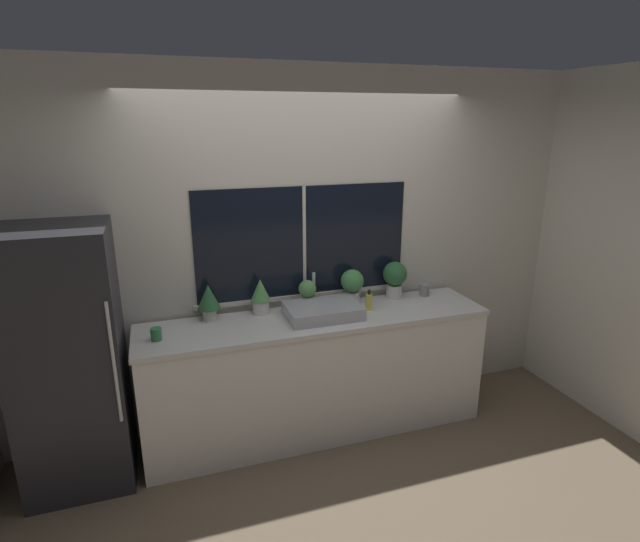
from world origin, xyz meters
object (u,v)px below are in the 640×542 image
refrigerator (70,357)px  potted_plant_far_right (395,277)px  sink (323,310)px  mug_grey (424,290)px  potted_plant_center (307,293)px  potted_plant_right (352,284)px  potted_plant_far_left (209,299)px  soap_bottle (369,302)px  potted_plant_left (260,295)px  mug_green (156,334)px

refrigerator → potted_plant_far_right: refrigerator is taller
sink → mug_grey: (0.93, 0.16, 0.00)m
potted_plant_center → mug_grey: bearing=-2.2°
potted_plant_right → potted_plant_far_right: 0.37m
potted_plant_far_left → soap_bottle: size_ratio=1.65×
potted_plant_center → potted_plant_right: size_ratio=0.82×
potted_plant_far_left → potted_plant_center: 0.74m
potted_plant_left → mug_grey: bearing=-1.6°
sink → potted_plant_far_right: bearing=16.5°
soap_bottle → potted_plant_left: bearing=166.4°
potted_plant_far_left → potted_plant_left: size_ratio=1.00×
potted_plant_far_right → soap_bottle: potted_plant_far_right is taller
potted_plant_left → mug_grey: potted_plant_left is taller
soap_bottle → potted_plant_center: bearing=156.0°
potted_plant_left → sink: bearing=-25.8°
potted_plant_right → mug_grey: size_ratio=2.77×
potted_plant_center → potted_plant_far_left: bearing=180.0°
potted_plant_far_right → soap_bottle: 0.38m
potted_plant_left → mug_green: (-0.75, -0.25, -0.10)m
refrigerator → sink: size_ratio=3.21×
potted_plant_far_left → potted_plant_center: (0.74, -0.00, -0.04)m
potted_plant_center → potted_plant_far_right: potted_plant_far_right is taller
potted_plant_right → mug_grey: potted_plant_right is taller
potted_plant_left → mug_green: size_ratio=3.16×
refrigerator → mug_green: size_ratio=20.39×
sink → mug_green: size_ratio=6.35×
sink → potted_plant_right: bearing=32.9°
sink → potted_plant_right: (0.31, 0.20, 0.11)m
potted_plant_left → mug_grey: 1.35m
mug_grey → sink: bearing=-170.1°
mug_grey → refrigerator: bearing=-177.2°
potted_plant_far_left → mug_green: 0.46m
sink → potted_plant_left: bearing=154.2°
potted_plant_center → soap_bottle: potted_plant_center is taller
refrigerator → potted_plant_left: 1.31m
potted_plant_center → soap_bottle: 0.47m
mug_green → refrigerator: bearing=171.2°
sink → potted_plant_left: sink is taller
potted_plant_left → potted_plant_far_right: 1.10m
potted_plant_center → soap_bottle: bearing=-24.0°
soap_bottle → mug_green: (-1.53, -0.06, -0.02)m
potted_plant_center → potted_plant_right: 0.37m
refrigerator → potted_plant_left: (1.28, 0.16, 0.22)m
refrigerator → potted_plant_center: bearing=5.7°
potted_plant_right → potted_plant_far_right: potted_plant_far_right is taller
sink → mug_grey: bearing=9.9°
refrigerator → sink: bearing=-1.2°
sink → potted_plant_right: sink is taller
potted_plant_left → mug_green: potted_plant_left is taller
potted_plant_far_right → potted_plant_center: bearing=-180.0°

